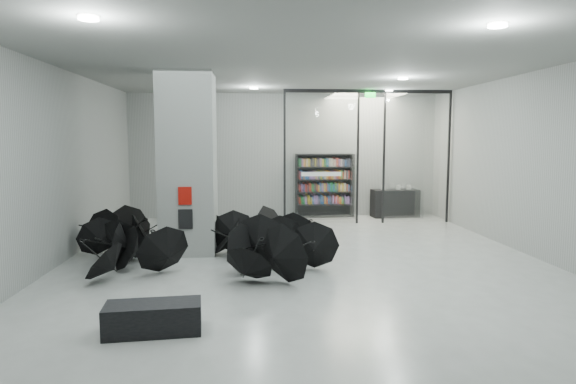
{
  "coord_description": "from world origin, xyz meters",
  "views": [
    {
      "loc": [
        -1.11,
        -9.2,
        2.56
      ],
      "look_at": [
        -0.3,
        1.5,
        1.4
      ],
      "focal_mm": 30.98,
      "sensor_mm": 36.0,
      "label": 1
    }
  ],
  "objects": [
    {
      "name": "room",
      "position": [
        0.0,
        0.0,
        2.84
      ],
      "size": [
        14.0,
        14.02,
        4.01
      ],
      "color": "gray",
      "rests_on": "ground"
    },
    {
      "name": "column",
      "position": [
        -2.5,
        2.0,
        2.0
      ],
      "size": [
        1.2,
        1.2,
        4.0
      ],
      "primitive_type": "cube",
      "color": "slate",
      "rests_on": "ground"
    },
    {
      "name": "fire_cabinet",
      "position": [
        -2.5,
        1.38,
        1.35
      ],
      "size": [
        0.28,
        0.04,
        0.38
      ],
      "primitive_type": "cube",
      "color": "#A50A07",
      "rests_on": "column"
    },
    {
      "name": "info_panel",
      "position": [
        -2.5,
        1.38,
        0.85
      ],
      "size": [
        0.3,
        0.03,
        0.42
      ],
      "primitive_type": "cube",
      "color": "black",
      "rests_on": "column"
    },
    {
      "name": "exit_sign",
      "position": [
        2.4,
        5.3,
        3.82
      ],
      "size": [
        0.3,
        0.06,
        0.15
      ],
      "primitive_type": "cube",
      "color": "#0CE533",
      "rests_on": "room"
    },
    {
      "name": "glass_partition",
      "position": [
        2.39,
        5.5,
        2.18
      ],
      "size": [
        5.06,
        0.08,
        4.0
      ],
      "color": "silver",
      "rests_on": "ground"
    },
    {
      "name": "bench",
      "position": [
        -2.41,
        -2.75,
        0.2
      ],
      "size": [
        1.29,
        0.65,
        0.4
      ],
      "primitive_type": "cube",
      "rotation": [
        0.0,
        0.0,
        0.09
      ],
      "color": "black",
      "rests_on": "ground"
    },
    {
      "name": "bookshelf",
      "position": [
        1.29,
        6.75,
        1.03
      ],
      "size": [
        1.9,
        0.53,
        2.06
      ],
      "primitive_type": null,
      "rotation": [
        0.0,
        0.0,
        0.08
      ],
      "color": "black",
      "rests_on": "ground"
    },
    {
      "name": "shop_counter",
      "position": [
        3.6,
        6.61,
        0.45
      ],
      "size": [
        1.54,
        0.7,
        0.9
      ],
      "primitive_type": "cube",
      "rotation": [
        0.0,
        0.0,
        0.07
      ],
      "color": "black",
      "rests_on": "ground"
    },
    {
      "name": "umbrella_cluster",
      "position": [
        -2.0,
        0.95,
        0.3
      ],
      "size": [
        5.66,
        4.61,
        1.33
      ],
      "color": "black",
      "rests_on": "ground"
    }
  ]
}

